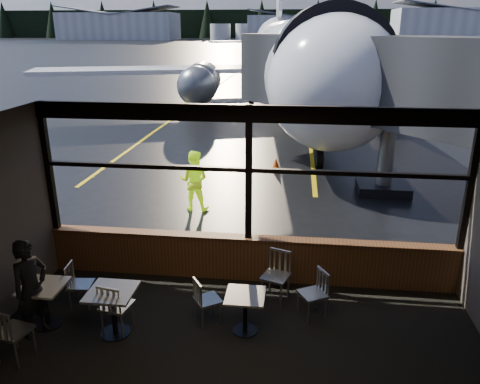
% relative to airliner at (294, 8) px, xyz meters
% --- Properties ---
extents(ground_plane, '(520.00, 520.00, 0.00)m').
position_rel_airliner_xyz_m(ground_plane, '(-0.46, 98.97, -5.86)').
color(ground_plane, black).
rests_on(ground_plane, ground).
extents(ceiling, '(8.00, 6.00, 0.04)m').
position_rel_airliner_xyz_m(ceiling, '(-0.46, -24.03, -2.36)').
color(ceiling, '#38332D').
rests_on(ceiling, ground).
extents(window_sill, '(8.00, 0.28, 0.90)m').
position_rel_airliner_xyz_m(window_sill, '(-0.46, -21.03, -5.41)').
color(window_sill, brown).
rests_on(window_sill, ground).
extents(window_header, '(8.00, 0.18, 0.30)m').
position_rel_airliner_xyz_m(window_header, '(-0.46, -21.03, -2.51)').
color(window_header, black).
rests_on(window_header, ground).
extents(mullion_left, '(0.12, 0.12, 2.60)m').
position_rel_airliner_xyz_m(mullion_left, '(-4.41, -21.03, -3.66)').
color(mullion_left, black).
rests_on(mullion_left, ground).
extents(mullion_centre, '(0.12, 0.12, 2.60)m').
position_rel_airliner_xyz_m(mullion_centre, '(-0.46, -21.03, -3.66)').
color(mullion_centre, black).
rests_on(mullion_centre, ground).
extents(mullion_right, '(0.12, 0.12, 2.60)m').
position_rel_airliner_xyz_m(mullion_right, '(3.49, -21.03, -3.66)').
color(mullion_right, black).
rests_on(mullion_right, ground).
extents(window_transom, '(8.00, 0.10, 0.08)m').
position_rel_airliner_xyz_m(window_transom, '(-0.46, -21.03, -3.56)').
color(window_transom, black).
rests_on(window_transom, ground).
extents(airliner, '(35.60, 41.34, 11.73)m').
position_rel_airliner_xyz_m(airliner, '(0.00, 0.00, 0.00)').
color(airliner, white).
rests_on(airliner, ground_plane).
extents(jet_bridge, '(9.25, 11.30, 4.93)m').
position_rel_airliner_xyz_m(jet_bridge, '(3.14, -15.53, -3.40)').
color(jet_bridge, '#272729').
rests_on(jet_bridge, ground_plane).
extents(cafe_table_near, '(0.64, 0.64, 0.70)m').
position_rel_airliner_xyz_m(cafe_table_near, '(-0.33, -22.74, -5.52)').
color(cafe_table_near, '#9D9991').
rests_on(cafe_table_near, carpet_floor).
extents(cafe_table_mid, '(0.74, 0.74, 0.82)m').
position_rel_airliner_xyz_m(cafe_table_mid, '(-2.45, -23.07, -5.46)').
color(cafe_table_mid, '#9D9990').
rests_on(cafe_table_mid, carpet_floor).
extents(cafe_table_left, '(0.70, 0.70, 0.77)m').
position_rel_airliner_xyz_m(cafe_table_left, '(-3.68, -22.98, -5.48)').
color(cafe_table_left, '#AAA59C').
rests_on(cafe_table_left, carpet_floor).
extents(chair_near_e, '(0.65, 0.65, 0.88)m').
position_rel_airliner_xyz_m(chair_near_e, '(0.79, -22.18, -5.42)').
color(chair_near_e, '#AEA99D').
rests_on(chair_near_e, carpet_floor).
extents(chair_near_w, '(0.64, 0.64, 0.84)m').
position_rel_airliner_xyz_m(chair_near_w, '(-0.99, -22.55, -5.44)').
color(chair_near_w, '#B4AFA2').
rests_on(chair_near_w, carpet_floor).
extents(chair_near_n, '(0.67, 0.67, 0.96)m').
position_rel_airliner_xyz_m(chair_near_n, '(0.12, -21.73, -5.38)').
color(chair_near_n, '#B0AB9F').
rests_on(chair_near_n, carpet_floor).
extents(chair_mid_s, '(0.60, 0.60, 0.94)m').
position_rel_airliner_xyz_m(chair_mid_s, '(-2.43, -22.98, -5.39)').
color(chair_mid_s, beige).
rests_on(chair_mid_s, carpet_floor).
extents(chair_mid_w, '(0.50, 0.50, 0.84)m').
position_rel_airliner_xyz_m(chair_mid_w, '(-3.35, -22.34, -5.44)').
color(chair_mid_w, '#BCB7AA').
rests_on(chair_mid_w, carpet_floor).
extents(chair_left_s, '(0.62, 0.62, 0.96)m').
position_rel_airliner_xyz_m(chair_left_s, '(-3.71, -23.84, -5.38)').
color(chair_left_s, '#AEAA9D').
rests_on(chair_left_s, carpet_floor).
extents(passenger, '(0.63, 0.73, 1.69)m').
position_rel_airliner_xyz_m(passenger, '(-3.73, -23.21, -5.02)').
color(passenger, black).
rests_on(passenger, carpet_floor).
extents(ground_crew, '(0.83, 0.65, 1.67)m').
position_rel_airliner_xyz_m(ground_crew, '(-2.34, -17.37, -5.03)').
color(ground_crew, '#BFF219').
rests_on(ground_crew, ground_plane).
extents(cone_nose, '(0.33, 0.33, 0.46)m').
position_rel_airliner_xyz_m(cone_nose, '(-0.27, -13.38, -5.64)').
color(cone_nose, '#F16207').
rests_on(cone_nose, ground_plane).
extents(hangar_left, '(45.00, 18.00, 11.00)m').
position_rel_airliner_xyz_m(hangar_left, '(-70.46, 158.97, -0.36)').
color(hangar_left, silver).
rests_on(hangar_left, ground_plane).
extents(hangar_mid, '(38.00, 15.00, 10.00)m').
position_rel_airliner_xyz_m(hangar_mid, '(-0.46, 163.97, -0.86)').
color(hangar_mid, silver).
rests_on(hangar_mid, ground_plane).
extents(hangar_right, '(50.00, 20.00, 12.00)m').
position_rel_airliner_xyz_m(hangar_right, '(59.54, 156.97, 0.14)').
color(hangar_right, silver).
rests_on(hangar_right, ground_plane).
extents(fuel_tank_a, '(8.00, 8.00, 6.00)m').
position_rel_airliner_xyz_m(fuel_tank_a, '(-30.46, 160.97, -2.86)').
color(fuel_tank_a, silver).
rests_on(fuel_tank_a, ground_plane).
extents(fuel_tank_b, '(8.00, 8.00, 6.00)m').
position_rel_airliner_xyz_m(fuel_tank_b, '(-20.46, 160.97, -2.86)').
color(fuel_tank_b, silver).
rests_on(fuel_tank_b, ground_plane).
extents(fuel_tank_c, '(8.00, 8.00, 6.00)m').
position_rel_airliner_xyz_m(fuel_tank_c, '(-10.46, 160.97, -2.86)').
color(fuel_tank_c, silver).
rests_on(fuel_tank_c, ground_plane).
extents(treeline, '(360.00, 3.00, 12.00)m').
position_rel_airliner_xyz_m(treeline, '(-0.46, 188.97, 0.14)').
color(treeline, black).
rests_on(treeline, ground_plane).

